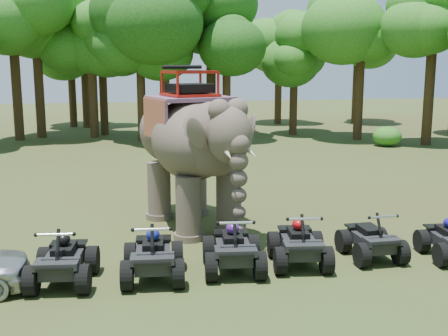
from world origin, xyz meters
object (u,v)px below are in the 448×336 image
(atv_0, at_px, (63,254))
(atv_3, at_px, (299,238))
(atv_2, at_px, (233,242))
(elephant, at_px, (192,148))
(atv_4, at_px, (372,234))
(atv_1, at_px, (153,249))

(atv_0, bearing_deg, atv_3, 8.40)
(atv_2, bearing_deg, elephant, 102.87)
(atv_0, relative_size, atv_3, 1.00)
(atv_0, bearing_deg, atv_2, 7.82)
(elephant, xyz_separation_m, atv_4, (3.94, -3.59, -1.70))
(elephant, height_order, atv_1, elephant)
(atv_2, xyz_separation_m, atv_4, (3.50, 0.20, -0.06))
(elephant, xyz_separation_m, atv_2, (0.44, -3.79, -1.63))
(atv_0, distance_m, atv_3, 5.40)
(atv_2, bearing_deg, atv_3, 9.26)
(atv_0, relative_size, atv_4, 1.08)
(atv_1, distance_m, atv_4, 5.35)
(atv_0, distance_m, atv_2, 3.78)
(elephant, distance_m, atv_3, 4.54)
(atv_0, xyz_separation_m, atv_1, (1.94, -0.07, 0.01))
(elephant, bearing_deg, atv_4, -58.09)
(atv_3, bearing_deg, atv_2, -169.06)
(atv_4, bearing_deg, elephant, 136.48)
(atv_0, height_order, atv_2, atv_2)
(atv_3, relative_size, atv_4, 1.08)
(atv_2, height_order, atv_4, atv_2)
(atv_1, distance_m, atv_2, 1.85)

